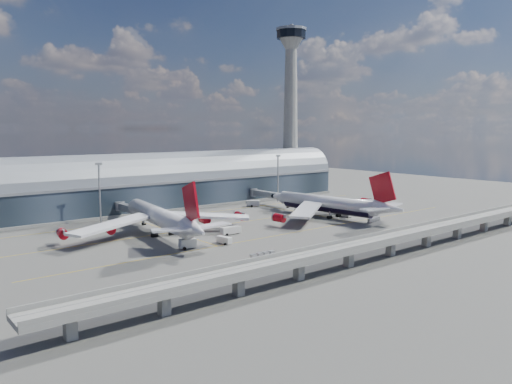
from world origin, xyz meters
TOP-DOWN VIEW (x-y plane):
  - ground at (0.00, 0.00)m, footprint 500.00×500.00m
  - taxi_lines at (0.00, 22.11)m, footprint 200.00×80.12m
  - terminal at (0.00, 77.99)m, footprint 200.00×30.00m
  - control_tower at (85.00, 83.00)m, footprint 19.00×19.00m
  - guideway at (-0.00, -55.00)m, footprint 220.00×8.50m
  - floodlight_mast_left at (-50.00, 55.00)m, footprint 3.00×0.70m
  - floodlight_mast_right at (50.00, 55.00)m, footprint 3.00×0.70m
  - airliner_left at (-41.36, 17.77)m, footprint 72.97×76.77m
  - airliner_right at (36.67, 4.48)m, footprint 68.59×71.72m
  - jet_bridge_left at (-37.49, 53.12)m, footprint 4.40×28.00m
  - jet_bridge_right at (39.95, 51.18)m, footprint 4.40×32.00m
  - service_truck_0 at (-31.23, -8.50)m, footprint 2.77×6.25m
  - service_truck_1 at (-44.78, -6.54)m, footprint 5.97×3.68m
  - service_truck_2 at (-20.17, 2.65)m, footprint 8.10×2.70m
  - service_truck_3 at (42.49, 0.13)m, footprint 2.87×6.23m
  - service_truck_4 at (64.58, 20.02)m, footprint 3.16×5.02m
  - service_truck_5 at (29.08, 50.76)m, footprint 6.79×5.88m
  - cargo_train_0 at (-32.87, -31.41)m, footprint 9.35×1.89m
  - cargo_train_1 at (23.12, -36.21)m, footprint 6.69×3.86m
  - cargo_train_2 at (43.33, -15.00)m, footprint 9.43×3.52m

SIDE VIEW (x-z plane):
  - ground at x=0.00m, z-range 0.00..0.00m
  - taxi_lines at x=0.00m, z-range 0.00..0.01m
  - cargo_train_1 at x=23.12m, z-range 0.03..1.52m
  - cargo_train_0 at x=-32.87m, z-range 0.03..1.58m
  - cargo_train_2 at x=43.33m, z-range 0.03..1.59m
  - service_truck_0 at x=-31.23m, z-range 0.04..2.54m
  - service_truck_4 at x=64.58m, z-range 0.01..2.71m
  - service_truck_3 at x=42.49m, z-range 0.03..2.97m
  - service_truck_2 at x=-20.17m, z-range 0.06..2.97m
  - service_truck_5 at x=29.08m, z-range 0.04..3.21m
  - service_truck_1 at x=-44.78m, z-range 0.01..3.24m
  - jet_bridge_left at x=-37.49m, z-range 1.55..8.80m
  - jet_bridge_right at x=39.95m, z-range 1.56..8.81m
  - guideway at x=0.00m, z-range 1.69..8.89m
  - airliner_right at x=36.67m, z-range -5.48..17.27m
  - airliner_left at x=-41.36m, z-range -5.02..18.40m
  - terminal at x=0.00m, z-range -2.66..25.34m
  - floodlight_mast_left at x=-50.00m, z-range 0.78..26.48m
  - floodlight_mast_right at x=50.00m, z-range 0.78..26.48m
  - control_tower at x=85.00m, z-range 0.14..103.14m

